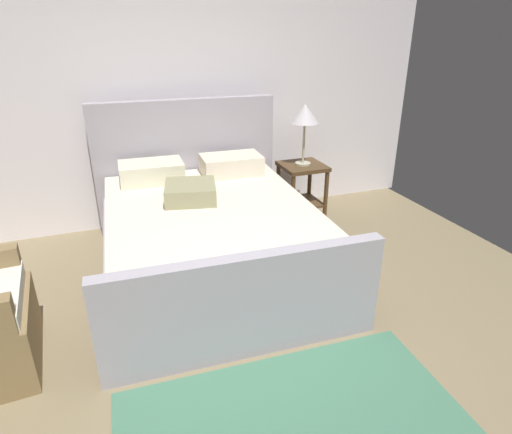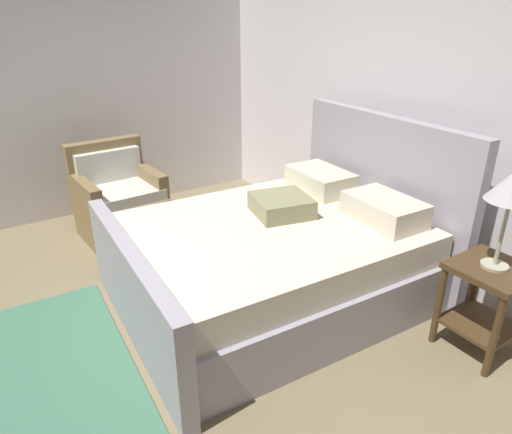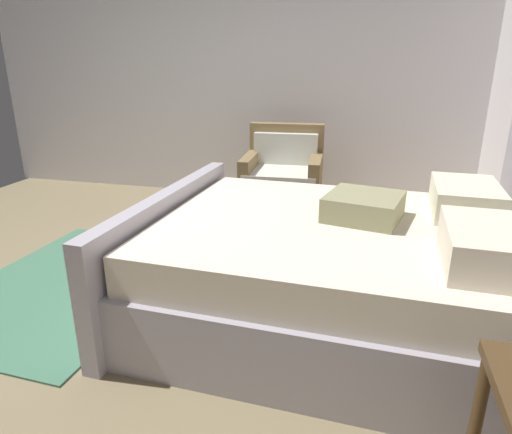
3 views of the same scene
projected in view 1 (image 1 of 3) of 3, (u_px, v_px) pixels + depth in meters
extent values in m
cube|color=#827353|center=(296.00, 398.00, 2.46)|extent=(5.15, 5.43, 0.02)
cube|color=white|center=(182.00, 80.00, 4.26)|extent=(5.27, 0.12, 2.86)
cube|color=#A8A2AD|center=(211.00, 252.00, 3.61)|extent=(1.74, 2.06, 0.40)
cube|color=#A8A2AD|center=(187.00, 165.00, 4.34)|extent=(1.78, 0.18, 1.29)
cube|color=#A8A2AD|center=(247.00, 307.00, 2.64)|extent=(1.78, 0.18, 0.71)
cube|color=beige|center=(210.00, 218.00, 3.48)|extent=(1.66, 1.99, 0.22)
cube|color=beige|center=(152.00, 172.00, 3.92)|extent=(0.58, 0.38, 0.18)
cube|color=beige|center=(231.00, 165.00, 4.13)|extent=(0.58, 0.38, 0.18)
cube|color=gray|center=(191.00, 192.00, 3.51)|extent=(0.48, 0.48, 0.14)
cube|color=#4A331C|center=(303.00, 166.00, 4.52)|extent=(0.44, 0.44, 0.04)
cube|color=#4A331C|center=(301.00, 202.00, 4.68)|extent=(0.40, 0.40, 0.02)
cylinder|color=#4A331C|center=(293.00, 202.00, 4.41)|extent=(0.04, 0.04, 0.56)
cylinder|color=#4A331C|center=(326.00, 197.00, 4.53)|extent=(0.04, 0.04, 0.56)
cylinder|color=#4A331C|center=(278.00, 190.00, 4.74)|extent=(0.04, 0.04, 0.56)
cylinder|color=#4A331C|center=(309.00, 186.00, 4.86)|extent=(0.04, 0.04, 0.56)
cylinder|color=#B7B293|center=(303.00, 164.00, 4.50)|extent=(0.16, 0.16, 0.02)
cylinder|color=#B7B293|center=(304.00, 143.00, 4.42)|extent=(0.02, 0.02, 0.41)
cone|color=silver|center=(305.00, 113.00, 4.30)|extent=(0.28, 0.28, 0.19)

